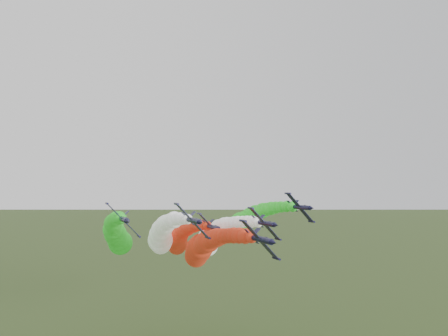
{
  "coord_description": "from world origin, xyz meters",
  "views": [
    {
      "loc": [
        -27.14,
        -68.08,
        49.96
      ],
      "look_at": [
        3.29,
        9.52,
        53.74
      ],
      "focal_mm": 35.0,
      "sensor_mm": 36.0,
      "label": 1
    }
  ],
  "objects": [
    {
      "name": "jet_lead",
      "position": [
        7.6,
        35.54,
        34.9
      ],
      "size": [
        14.0,
        64.71,
        17.53
      ],
      "rotation": [
        0.0,
        0.81,
        0.0
      ],
      "color": "black",
      "rests_on": "ground"
    },
    {
      "name": "jet_outer_right",
      "position": [
        26.33,
        54.24,
        38.83
      ],
      "size": [
        14.32,
        65.03,
        17.85
      ],
      "rotation": [
        0.0,
        0.81,
        0.0
      ],
      "color": "black",
      "rests_on": "ground"
    },
    {
      "name": "jet_inner_right",
      "position": [
        15.57,
        50.79,
        35.62
      ],
      "size": [
        14.71,
        65.42,
        18.24
      ],
      "rotation": [
        0.0,
        0.81,
        0.0
      ],
      "color": "black",
      "rests_on": "ground"
    },
    {
      "name": "jet_inner_left",
      "position": [
        0.35,
        47.79,
        37.12
      ],
      "size": [
        13.91,
        64.63,
        17.45
      ],
      "rotation": [
        0.0,
        0.81,
        0.0
      ],
      "color": "black",
      "rests_on": "ground"
    },
    {
      "name": "jet_outer_left",
      "position": [
        -10.53,
        55.29,
        36.96
      ],
      "size": [
        14.48,
        65.19,
        18.01
      ],
      "rotation": [
        0.0,
        0.81,
        0.0
      ],
      "color": "black",
      "rests_on": "ground"
    },
    {
      "name": "jet_trail",
      "position": [
        9.6,
        63.14,
        34.4
      ],
      "size": [
        14.04,
        64.76,
        17.58
      ],
      "rotation": [
        0.0,
        0.81,
        0.0
      ],
      "color": "black",
      "rests_on": "ground"
    }
  ]
}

